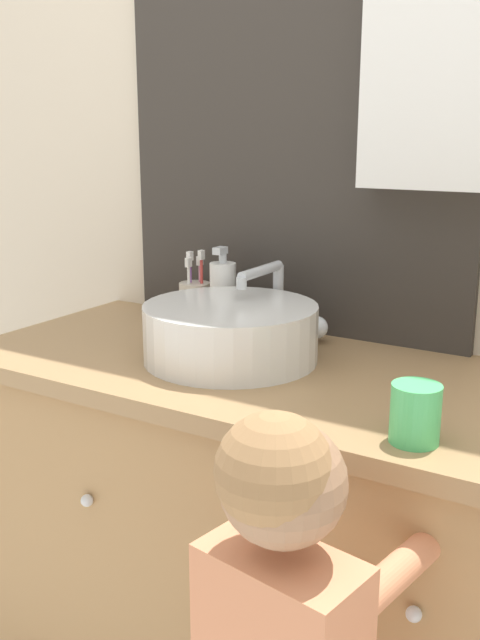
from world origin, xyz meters
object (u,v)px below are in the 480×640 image
at_px(soap_dispenser, 223,296).
at_px(drinking_cup, 415,414).
at_px(sink_basin, 232,331).
at_px(toothbrush_holder, 195,301).

bearing_deg(soap_dispenser, drinking_cup, -33.17).
xyz_separation_m(soap_dispenser, drinking_cup, (0.58, -0.38, -0.04)).
bearing_deg(drinking_cup, sink_basin, 155.80).
xyz_separation_m(sink_basin, drinking_cup, (0.44, -0.20, -0.01)).
relative_size(sink_basin, toothbrush_holder, 2.24).
bearing_deg(soap_dispenser, toothbrush_holder, 168.77).
height_order(toothbrush_holder, soap_dispenser, soap_dispenser).
xyz_separation_m(toothbrush_holder, drinking_cup, (0.67, -0.40, -0.01)).
height_order(soap_dispenser, drinking_cup, soap_dispenser).
distance_m(sink_basin, drinking_cup, 0.49).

